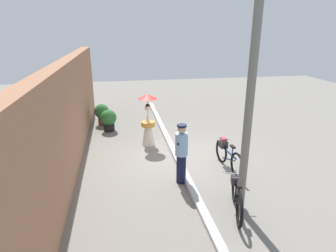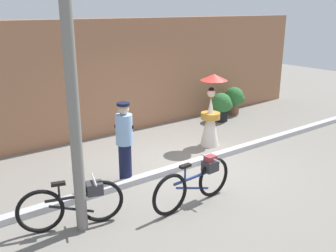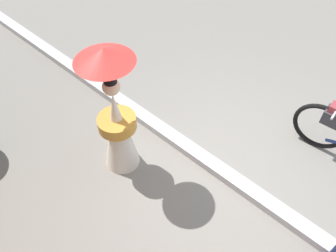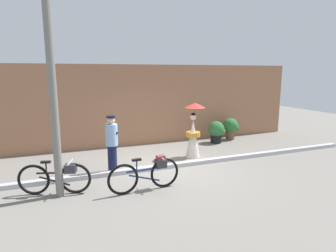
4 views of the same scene
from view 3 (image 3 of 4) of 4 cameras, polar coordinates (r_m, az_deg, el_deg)
name	(u,v)px [view 3 (image 3 of 4)]	position (r m, az deg, el deg)	size (l,w,h in m)	color
ground_plane	(225,177)	(4.72, 9.74, -8.51)	(30.00, 30.00, 0.00)	gray
sidewalk_curb	(226,174)	(4.67, 9.83, -8.10)	(14.00, 0.20, 0.12)	#B2B2B7
person_with_parasol	(116,117)	(4.20, -8.85, 1.46)	(0.68, 0.68, 1.86)	silver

